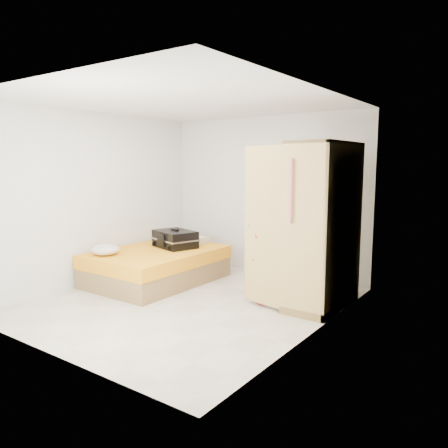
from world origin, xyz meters
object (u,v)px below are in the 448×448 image
Objects in this scene: bed at (157,266)px; person at (273,234)px; suitcase at (175,239)px; wardrobe at (318,230)px; round_cushion at (105,250)px.

bed is 1.11× the size of person.
wardrobe is at bearing 17.38° from suitcase.
person is (-0.55, -0.17, -0.08)m from wardrobe.
bed is at bearing 62.32° from round_cushion.
suitcase is 1.12m from round_cushion.
wardrobe is 2.46m from suitcase.
wardrobe is at bearing 8.16° from bed.
wardrobe reaches higher than person.
person is 4.45× the size of round_cushion.
round_cushion is at bearing 134.75° from person.
person is 2.27× the size of suitcase.
person is 1.91m from suitcase.
bed is 0.52m from suitcase.
wardrobe reaches higher than suitcase.
suitcase is at bearing 109.08° from person.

